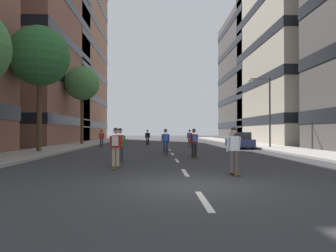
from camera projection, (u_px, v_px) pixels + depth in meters
The scene contains 20 objects.
ground_plane at pixel (167, 146), 35.38m from camera, with size 156.29×156.29×0.00m, color #333335.
sidewalk_left at pixel (85, 144), 38.29m from camera, with size 3.93×71.63×0.14m, color #9E9991.
sidewalk_right at pixel (246, 144), 38.98m from camera, with size 3.93×71.63×0.14m, color #9E9991.
lane_markings at pixel (166, 145), 37.33m from camera, with size 0.16×62.20×0.01m.
building_left_mid at pixel (5, 12), 40.50m from camera, with size 17.76×19.75×33.79m.
building_left_far at pixel (47, 50), 56.12m from camera, with size 17.76×22.88×31.85m.
building_right_mid at pixel (320, 49), 41.87m from camera, with size 17.76×19.04×24.83m.
building_right_far at pixel (276, 78), 57.49m from camera, with size 17.76×18.79×22.54m.
parked_car_near at pixel (239, 141), 29.79m from camera, with size 1.82×4.40×1.52m.
street_tree_near at pixel (82, 84), 36.88m from camera, with size 4.03×4.03×9.12m.
street_tree_mid at pixel (40, 56), 23.50m from camera, with size 4.46×4.46×9.34m.
streetlamp_right at pixel (266, 104), 29.50m from camera, with size 2.13×0.30×6.50m.
skater_0 at pixel (120, 144), 15.46m from camera, with size 0.55×0.91×1.78m.
skater_1 at pixel (102, 138), 31.31m from camera, with size 0.56×0.92×1.78m.
skater_2 at pixel (116, 145), 13.73m from camera, with size 0.53×0.90×1.78m.
skater_3 at pixel (194, 141), 18.96m from camera, with size 0.56×0.92×1.78m.
skater_4 at pixel (234, 148), 11.67m from camera, with size 0.55×0.92×1.78m.
skater_5 at pixel (148, 137), 34.89m from camera, with size 0.56×0.92×1.78m.
skater_6 at pixel (190, 137), 32.19m from camera, with size 0.54×0.91×1.78m.
skater_7 at pixel (166, 140), 20.95m from camera, with size 0.55×0.91×1.78m.
Camera 1 is at (-1.10, -9.34, 1.63)m, focal length 33.67 mm.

